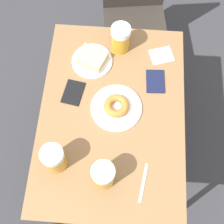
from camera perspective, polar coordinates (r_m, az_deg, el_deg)
name	(u,v)px	position (r m, az deg, el deg)	size (l,w,h in m)	color
ground_plane	(112,156)	(2.16, 0.00, -8.05)	(8.00, 8.00, 0.00)	#333338
table	(112,120)	(1.52, 0.00, -1.39)	(0.68, 0.99, 0.74)	olive
chair	(135,5)	(2.09, 4.23, 18.90)	(0.45, 0.45, 0.90)	#2D2823
plate_with_cake	(92,59)	(1.57, -3.69, 9.59)	(0.20, 0.20, 0.05)	white
plate_with_donut	(116,107)	(1.45, 0.80, 0.94)	(0.24, 0.24, 0.05)	white
beer_mug_left	(103,175)	(1.29, -1.58, -11.48)	(0.10, 0.10, 0.15)	#C68C23
beer_mug_center	(54,158)	(1.33, -10.53, -8.34)	(0.10, 0.10, 0.15)	#C68C23
beer_mug_right	(121,38)	(1.57, 1.59, 13.33)	(0.10, 0.10, 0.15)	#C68C23
napkin_folded	(162,55)	(1.62, 9.05, 10.17)	(0.13, 0.12, 0.00)	white
fork	(143,183)	(1.36, 5.75, -12.77)	(0.04, 0.17, 0.00)	silver
passport_near_edge	(73,92)	(1.50, -7.11, 3.56)	(0.11, 0.14, 0.01)	black
passport_far_edge	(155,81)	(1.54, 7.93, 5.58)	(0.09, 0.13, 0.01)	#141938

